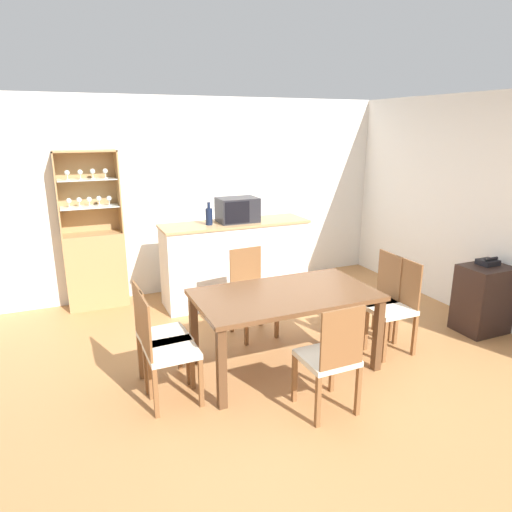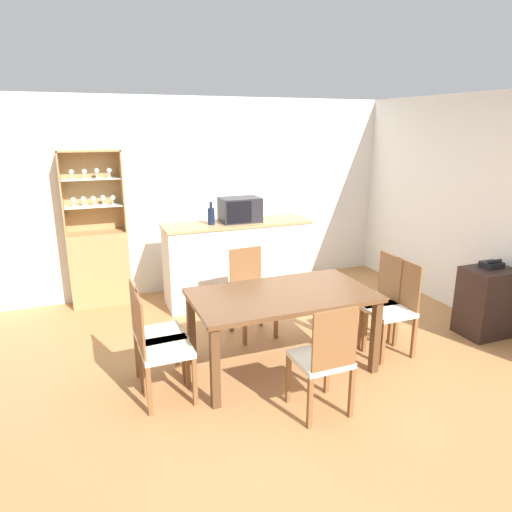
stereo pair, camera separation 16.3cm
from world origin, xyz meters
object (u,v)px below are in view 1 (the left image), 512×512
Objects in this scene: display_cabinet at (95,259)px; side_cabinet at (483,299)px; dining_table at (285,302)px; microwave at (237,210)px; dining_chair_side_right_far at (376,297)px; dining_chair_side_left_far at (159,336)px; dining_chair_side_right_near at (393,307)px; dining_chair_head_far at (252,293)px; telephone at (488,262)px; dining_chair_side_left_near at (166,350)px; wine_bottle at (209,216)px; dining_chair_head_near at (330,358)px.

display_cabinet reaches higher than side_cabinet.
dining_table is 1.88m from microwave.
dining_chair_side_right_far and dining_chair_side_left_far have the same top height.
dining_chair_side_right_near is at bearing -65.00° from microwave.
telephone is at bearing 155.06° from dining_chair_head_far.
dining_chair_side_left_near is at bearing 34.60° from dining_chair_head_far.
microwave is (1.37, 1.93, 0.71)m from dining_chair_side_left_near.
wine_bottle is at bearing -22.03° from display_cabinet.
dining_chair_side_left_near is at bearing -117.44° from wine_bottle.
wine_bottle is at bearing 151.68° from dining_chair_side_left_near.
dining_chair_side_right_far is at bearing -61.50° from microwave.
microwave reaches higher than dining_table.
wine_bottle is at bearing 94.91° from dining_table.
microwave is (0.23, 1.79, 0.53)m from dining_table.
side_cabinet is at bearing -139.09° from telephone.
dining_chair_head_far and dining_chair_head_near have the same top height.
wine_bottle is (-1.28, 1.62, 0.67)m from dining_chair_side_right_far.
display_cabinet is at bearing -174.44° from dining_chair_side_left_far.
wine_bottle reaches higher than dining_chair_head_far.
dining_table is 1.75× the size of dining_chair_side_left_far.
side_cabinet is at bearing -91.02° from dining_chair_side_right_near.
dining_chair_side_right_near is at bearing 136.86° from dining_chair_head_far.
telephone is (2.38, 0.65, 0.31)m from dining_chair_head_near.
display_cabinet is 2.18m from dining_chair_side_left_far.
wine_bottle is at bearing 34.37° from dining_chair_side_right_near.
dining_chair_side_right_far is 2.01m from microwave.
dining_chair_side_left_far is at bearing 179.10° from dining_chair_side_left_near.
dining_table is at bearing 176.00° from side_cabinet.
dining_chair_side_left_far is (0.33, -2.15, -0.14)m from display_cabinet.
dining_chair_head_far is 3.36× the size of wine_bottle.
dining_chair_head_near is at bearing -64.43° from display_cabinet.
display_cabinet is 2.06× the size of dining_chair_head_far.
dining_chair_side_right_far is 1.90× the size of microwave.
display_cabinet reaches higher than dining_chair_side_right_near.
dining_chair_side_right_far is 2.26m from dining_chair_side_left_far.
dining_chair_side_left_far is (-2.26, 0.27, 0.00)m from dining_chair_side_right_near.
microwave is at bearing -107.49° from dining_chair_head_far.
wine_bottle is 0.37× the size of side_cabinet.
dining_chair_side_left_far is at bearing 175.85° from telephone.
dining_chair_head_far is at bearing 89.32° from dining_chair_head_near.
dining_chair_head_far is at bearing -81.45° from wine_bottle.
dining_chair_head_near is (-1.13, -0.91, 0.00)m from dining_chair_side_right_far.
dining_chair_head_far and dining_chair_side_left_near have the same top height.
side_cabinet is (2.48, -1.92, -0.77)m from wine_bottle.
dining_chair_side_right_near is 0.27m from dining_chair_side_right_far.
display_cabinet is 3.37m from dining_chair_side_right_far.
dining_chair_head_far is 1.46m from dining_chair_side_right_near.
wine_bottle is at bearing 92.58° from dining_chair_head_near.
wine_bottle reaches higher than dining_table.
dining_chair_head_far and dining_chair_side_right_far have the same top height.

